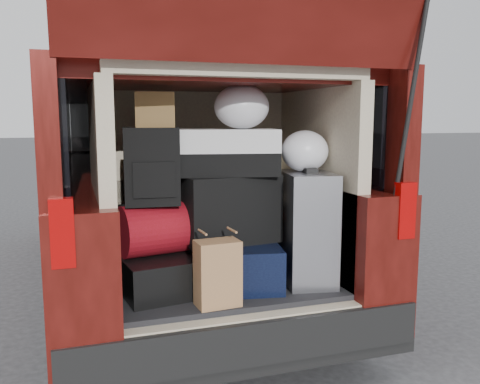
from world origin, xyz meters
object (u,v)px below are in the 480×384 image
(red_duffel, at_px, (160,229))
(black_soft_case, at_px, (228,208))
(silver_roller, at_px, (307,227))
(backpack, at_px, (151,166))
(black_hardshell, at_px, (154,273))
(navy_hardshell, at_px, (237,262))
(twotone_duffel, at_px, (226,152))
(kraft_bag, at_px, (218,273))

(red_duffel, height_order, black_soft_case, black_soft_case)
(silver_roller, height_order, red_duffel, silver_roller)
(black_soft_case, height_order, backpack, backpack)
(black_hardshell, xyz_separation_m, backpack, (-0.00, -0.02, 0.59))
(black_hardshell, distance_m, backpack, 0.59)
(navy_hardshell, height_order, backpack, backpack)
(black_soft_case, relative_size, twotone_duffel, 0.94)
(black_hardshell, xyz_separation_m, silver_roller, (0.88, -0.10, 0.22))
(black_hardshell, bearing_deg, kraft_bag, -58.53)
(navy_hardshell, height_order, twotone_duffel, twotone_duffel)
(black_hardshell, distance_m, navy_hardshell, 0.48)
(black_soft_case, bearing_deg, navy_hardshell, -56.76)
(silver_roller, bearing_deg, backpack, -175.25)
(kraft_bag, height_order, red_duffel, red_duffel)
(kraft_bag, xyz_separation_m, backpack, (-0.28, 0.31, 0.53))
(twotone_duffel, bearing_deg, red_duffel, -166.91)
(red_duffel, distance_m, black_soft_case, 0.41)
(silver_roller, xyz_separation_m, red_duffel, (-0.84, 0.12, 0.03))
(red_duffel, xyz_separation_m, black_soft_case, (0.40, 0.02, 0.09))
(black_hardshell, relative_size, backpack, 1.25)
(twotone_duffel, bearing_deg, navy_hardshell, -26.86)
(twotone_duffel, bearing_deg, silver_roller, -5.49)
(black_hardshell, relative_size, kraft_bag, 1.52)
(red_duffel, bearing_deg, twotone_duffel, -8.89)
(silver_roller, distance_m, black_soft_case, 0.47)
(red_duffel, bearing_deg, kraft_bag, -66.47)
(black_hardshell, bearing_deg, navy_hardshell, -10.06)
(backpack, xyz_separation_m, twotone_duffel, (0.43, 0.05, 0.07))
(kraft_bag, bearing_deg, black_hardshell, 125.86)
(black_hardshell, bearing_deg, backpack, -112.34)
(silver_roller, bearing_deg, kraft_bag, -149.61)
(kraft_bag, bearing_deg, navy_hardshell, 52.33)
(backpack, bearing_deg, silver_roller, -0.52)
(silver_roller, relative_size, twotone_duffel, 1.12)
(red_duffel, relative_size, backpack, 1.05)
(kraft_bag, bearing_deg, backpack, 127.76)
(kraft_bag, xyz_separation_m, red_duffel, (-0.23, 0.34, 0.18))
(kraft_bag, xyz_separation_m, twotone_duffel, (0.15, 0.35, 0.59))
(kraft_bag, height_order, black_soft_case, black_soft_case)
(red_duffel, xyz_separation_m, twotone_duffel, (0.39, 0.02, 0.41))
(black_soft_case, xyz_separation_m, backpack, (-0.44, -0.05, 0.26))
(navy_hardshell, bearing_deg, black_hardshell, -170.84)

